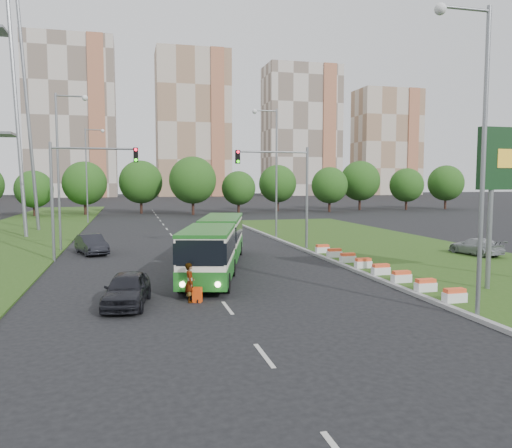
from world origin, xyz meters
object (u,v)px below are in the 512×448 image
object	(u,v)px
car_left_near	(127,289)
articulated_bus	(213,244)
car_median	(476,246)
shopping_trolley	(197,295)
pedestrian	(190,283)
car_left_far	(91,244)
traffic_mast_left	(77,182)
traffic_mast_median	(287,182)

from	to	relation	value
car_left_near	articulated_bus	bearing A→B (deg)	66.02
car_median	shopping_trolley	xyz separation A→B (m)	(-21.07, -8.45, -0.42)
pedestrian	car_left_far	bearing A→B (deg)	22.79
articulated_bus	shopping_trolley	world-z (taller)	articulated_bus
articulated_bus	car_left_far	size ratio (longest dim) A/B	3.58
car_left_far	shopping_trolley	distance (m)	17.62
car_left_far	car_median	bearing A→B (deg)	-35.22
traffic_mast_left	car_left_far	world-z (taller)	traffic_mast_left
traffic_mast_median	traffic_mast_left	size ratio (longest dim) A/B	1.00
traffic_mast_median	pedestrian	xyz separation A→B (m)	(-9.22, -14.58, -4.46)
car_left_far	pedestrian	bearing A→B (deg)	-90.22
traffic_mast_median	car_median	size ratio (longest dim) A/B	1.92
car_median	pedestrian	xyz separation A→B (m)	(-21.39, -8.37, 0.14)
traffic_mast_left	car_left_near	bearing A→B (deg)	-76.66
traffic_mast_median	pedestrian	size ratio (longest dim) A/B	4.49
traffic_mast_left	articulated_bus	size ratio (longest dim) A/B	0.51
traffic_mast_left	articulated_bus	world-z (taller)	traffic_mast_left
articulated_bus	car_median	size ratio (longest dim) A/B	3.79
traffic_mast_median	car_median	bearing A→B (deg)	-27.05
traffic_mast_left	car_left_near	distance (m)	14.67
traffic_mast_left	car_median	bearing A→B (deg)	-10.80
traffic_mast_median	shopping_trolley	distance (m)	17.87
articulated_bus	car_median	world-z (taller)	articulated_bus
car_left_near	shopping_trolley	bearing A→B (deg)	6.81
car_left_far	shopping_trolley	size ratio (longest dim) A/B	6.59
articulated_bus	pedestrian	bearing A→B (deg)	-91.49
traffic_mast_median	traffic_mast_left	bearing A→B (deg)	-176.23
pedestrian	traffic_mast_median	bearing A→B (deg)	-27.42
traffic_mast_left	shopping_trolley	xyz separation A→B (m)	(6.26, -13.66, -5.02)
traffic_mast_median	pedestrian	bearing A→B (deg)	-122.30
traffic_mast_left	car_median	world-z (taller)	traffic_mast_left
car_left_near	car_median	distance (m)	25.52
car_median	pedestrian	bearing A→B (deg)	12.41
car_left_far	shopping_trolley	xyz separation A→B (m)	(5.68, -16.67, -0.39)
shopping_trolley	car_left_near	bearing A→B (deg)	-159.06
traffic_mast_left	pedestrian	distance (m)	15.48
articulated_bus	shopping_trolley	bearing A→B (deg)	-89.22
traffic_mast_median	shopping_trolley	world-z (taller)	traffic_mast_median
traffic_mast_left	car_left_far	size ratio (longest dim) A/B	1.82
articulated_bus	car_left_far	bearing A→B (deg)	146.94
articulated_bus	shopping_trolley	size ratio (longest dim) A/B	23.63
car_left_near	car_left_far	distance (m)	16.76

